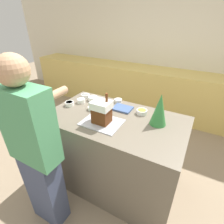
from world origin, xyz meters
The scene contains 16 objects.
ground_plane centered at (0.00, 0.00, 0.00)m, with size 12.00×12.00×0.00m, color gray.
wall_back centered at (0.00, 2.31, 1.30)m, with size 8.00×0.05×2.60m.
back_cabinet_block centered at (0.00, 1.98, 0.45)m, with size 6.00×0.60×0.90m.
kitchen_island centered at (0.00, 0.00, 0.46)m, with size 1.41×0.81×0.92m.
baking_tray centered at (-0.07, -0.14, 0.92)m, with size 0.38×0.29×0.01m.
gingerbread_house centered at (-0.07, -0.14, 1.05)m, with size 0.18×0.15×0.30m.
decorative_tree centered at (0.41, 0.10, 1.08)m, with size 0.16×0.16×0.31m.
candy_bowl_far_left centered at (0.21, 0.21, 0.95)m, with size 0.11×0.11×0.05m.
candy_bowl_near_tray_left centered at (-0.56, 0.26, 0.94)m, with size 0.10×0.10×0.04m.
candy_bowl_far_right centered at (-0.30, 0.04, 0.94)m, with size 0.10×0.10×0.04m.
candy_bowl_front_corner centered at (-0.51, 0.12, 0.95)m, with size 0.09×0.09×0.05m.
candy_bowl_beside_tree centered at (-0.43, 0.24, 0.95)m, with size 0.11×0.11×0.05m.
candy_bowl_center_rear centered at (-0.14, 0.33, 0.94)m, with size 0.09×0.09×0.04m.
candy_bowl_near_tray_right centered at (-0.59, -0.01, 0.95)m, with size 0.10×0.10×0.05m.
cookbook centered at (-0.02, 0.20, 0.93)m, with size 0.21×0.16×0.02m.
person centered at (-0.37, -0.68, 0.85)m, with size 0.43×0.54×1.64m.
Camera 1 is at (0.69, -1.34, 1.84)m, focal length 28.00 mm.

